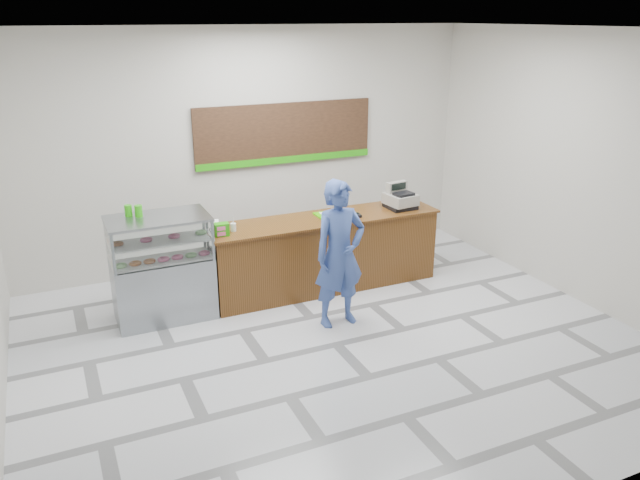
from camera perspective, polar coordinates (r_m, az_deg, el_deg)
name	(u,v)px	position (r m, az deg, el deg)	size (l,w,h in m)	color
floor	(337,344)	(7.38, 1.55, -9.52)	(7.00, 7.00, 0.00)	silver
back_wall	(250,149)	(9.41, -6.42, 8.28)	(7.00, 7.00, 0.00)	beige
ceiling	(340,29)	(6.43, 1.85, 18.76)	(7.00, 7.00, 0.00)	silver
sales_counter	(324,253)	(8.65, 0.38, -1.18)	(3.26, 0.76, 1.03)	brown
display_case	(162,267)	(7.98, -14.26, -2.45)	(1.22, 0.72, 1.33)	gray
menu_board	(285,134)	(9.52, -3.20, 9.63)	(2.80, 0.06, 0.90)	black
cash_register	(400,199)	(8.94, 7.34, 3.76)	(0.42, 0.44, 0.36)	black
card_terminal	(358,215)	(8.53, 3.47, 2.28)	(0.07, 0.14, 0.04)	black
serving_tray	(330,214)	(8.59, 0.89, 2.38)	(0.39, 0.28, 0.02)	#3DC700
napkin_box	(213,225)	(8.11, -9.72, 1.36)	(0.13, 0.13, 0.11)	white
straw_cup	(233,227)	(8.00, -7.93, 1.16)	(0.07, 0.07, 0.11)	silver
promo_box	(222,229)	(7.86, -8.98, 0.97)	(0.18, 0.12, 0.16)	#26A10E
donut_decal	(350,215)	(8.61, 2.73, 2.34)	(0.18, 0.18, 0.00)	#E86096
green_cup_left	(128,211)	(7.88, -17.12, 2.58)	(0.09, 0.09, 0.14)	#26A10E
green_cup_right	(139,211)	(7.83, -16.26, 2.56)	(0.09, 0.09, 0.14)	#26A10E
customer	(340,254)	(7.51, 1.81, -1.29)	(0.67, 0.44, 1.83)	#39529B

